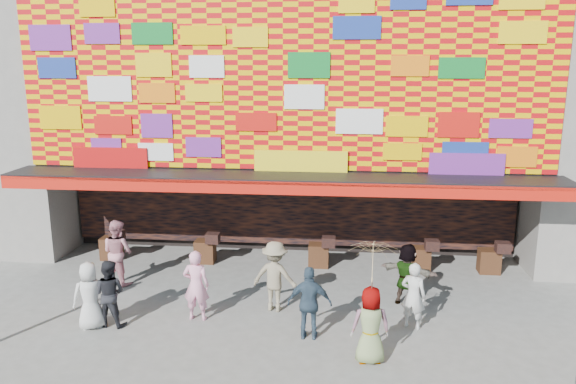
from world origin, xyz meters
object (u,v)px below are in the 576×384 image
Objects in this scene: ped_h at (413,296)px; ped_i at (118,252)px; ped_c at (109,293)px; ped_g at (370,325)px; ped_b at (196,285)px; ped_d at (275,276)px; ped_a at (90,296)px; ped_f at (407,274)px; ped_e at (310,303)px; parasol at (373,264)px.

ped_i reaches higher than ped_h.
ped_c is 6.08m from ped_g.
ped_d reaches higher than ped_b.
ped_b reaches higher than ped_c.
ped_d reaches higher than ped_a.
ped_f is at bearing -164.15° from ped_b.
ped_d reaches higher than ped_g.
ped_b is 1.03× the size of ped_e.
ped_g is (2.25, -2.29, -0.07)m from ped_d.
ped_c is at bearing -17.60° from ped_g.
parasol is (4.05, -1.58, 1.29)m from ped_b.
ped_e reaches higher than ped_f.
ped_b reaches higher than ped_g.
ped_h is at bearing -161.14° from ped_e.
ped_i is at bearing -111.09° from ped_a.
ped_b is 5.28m from ped_f.
ped_d is at bearing -54.69° from ped_e.
ped_a is 4.35m from ped_d.
ped_i is at bearing -66.71° from ped_c.
ped_b is 1.94m from ped_d.
ped_d is (4.12, 1.40, 0.09)m from ped_a.
ped_e is 3.13m from ped_f.
ped_e reaches higher than ped_a.
ped_i is (-7.84, 0.59, 0.11)m from ped_f.
ped_e is 0.91× the size of parasol.
ped_g is 1.03× the size of ped_h.
ped_a is at bearing -15.39° from ped_g.
ped_g is at bearing 95.79° from ped_f.
ped_g reaches higher than ped_f.
ped_b is 1.08× the size of ped_c.
parasol reaches higher than ped_h.
ped_h is at bearing 115.32° from ped_f.
ped_d is 3.36m from ped_f.
ped_e is at bearing 66.68° from ped_f.
ped_b is at bearing -28.79° from ped_g.
ped_g is 0.90× the size of ped_i.
ped_g is at bearing 0.00° from parasol.
ped_g is at bearing 141.83° from ped_a.
ped_i reaches higher than ped_a.
ped_b is at bearing 33.13° from ped_d.
ped_g is (4.05, -1.58, -0.05)m from ped_b.
ped_h is at bearing 155.65° from ped_a.
ped_d is at bearing -171.13° from ped_i.
ped_e is at bearing 166.60° from ped_b.
ped_e is 1.03× the size of ped_g.
ped_h is at bearing -179.25° from ped_d.
ped_g reaches higher than ped_a.
ped_g is 1.33m from parasol.
ped_h is (2.35, 0.75, -0.05)m from ped_e.
ped_e is 0.92× the size of ped_i.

